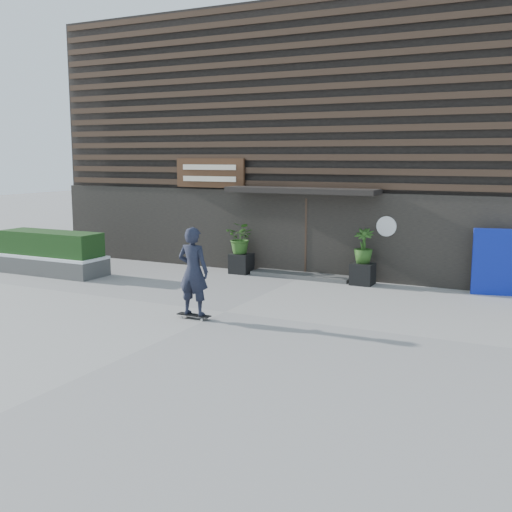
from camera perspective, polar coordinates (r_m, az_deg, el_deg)
The scene contains 12 objects.
ground at distance 14.23m, azimuth -2.88°, elevation -5.15°, with size 80.00×80.00×0.00m, color #9C9994.
entrance_step at distance 18.27m, azimuth 4.22°, elevation -1.78°, with size 3.00×0.80×0.12m, color #464644.
planter_pot_left at distance 18.84m, azimuth -1.36°, elevation -0.68°, with size 0.60×0.60×0.60m, color black.
bamboo_left at distance 18.72m, azimuth -1.37°, elevation 1.67°, with size 0.86×0.75×0.96m, color #2D591E.
planter_pot_right at distance 17.42m, azimuth 9.77°, elevation -1.62°, with size 0.60×0.60×0.60m, color black.
bamboo_right at distance 17.29m, azimuth 9.83°, elevation 0.92°, with size 0.54×0.54×0.96m, color #2D591E.
raised_bed at distance 19.78m, azimuth -18.21°, elevation -0.82°, with size 3.50×1.20×0.50m, color #474744.
snow_layer at distance 19.74m, azimuth -18.25°, elevation 0.01°, with size 3.50×1.20×0.08m, color white.
hedge at distance 19.68m, azimuth -18.31°, elevation 1.13°, with size 3.30×1.00×0.70m, color #173613.
blue_tarp at distance 16.95m, azimuth 22.28°, elevation -0.57°, with size 1.82×0.12×1.71m, color #0C1A9C.
building at distance 23.00m, azimuth 9.51°, elevation 10.20°, with size 18.00×11.00×8.00m.
skateboarder at distance 13.47m, azimuth -5.79°, elevation -1.42°, with size 0.78×0.50×2.02m.
Camera 1 is at (6.80, -12.00, 3.50)m, focal length 43.57 mm.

